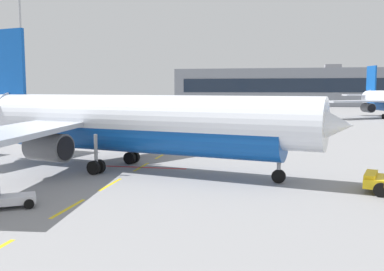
% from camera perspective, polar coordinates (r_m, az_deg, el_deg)
% --- Properties ---
extents(ground, '(400.00, 400.00, 0.00)m').
position_cam_1_polar(ground, '(54.57, 22.30, -1.36)').
color(ground, gray).
extents(apron_paint_markings, '(8.00, 98.82, 0.01)m').
position_cam_1_polar(apron_paint_markings, '(53.82, -1.13, -0.99)').
color(apron_paint_markings, yellow).
rests_on(apron_paint_markings, ground).
extents(airliner_foreground, '(34.54, 33.74, 12.20)m').
position_cam_1_polar(airliner_foreground, '(36.06, -8.29, 1.71)').
color(airliner_foreground, silver).
rests_on(airliner_foreground, ground).
extents(apron_light_mast_near, '(1.80, 1.80, 23.96)m').
position_cam_1_polar(apron_light_mast_near, '(79.62, -21.53, 11.70)').
color(apron_light_mast_near, slate).
rests_on(apron_light_mast_near, ground).
extents(terminal_satellite, '(93.12, 18.37, 15.98)m').
position_cam_1_polar(terminal_satellite, '(176.32, 13.37, 6.16)').
color(terminal_satellite, gray).
rests_on(terminal_satellite, ground).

